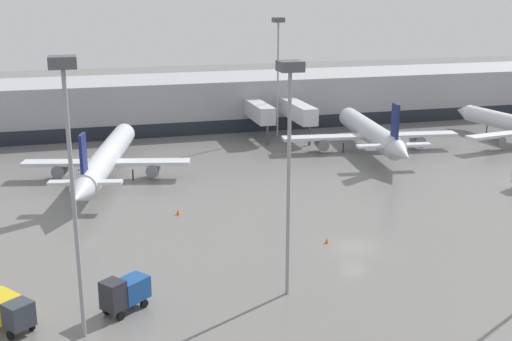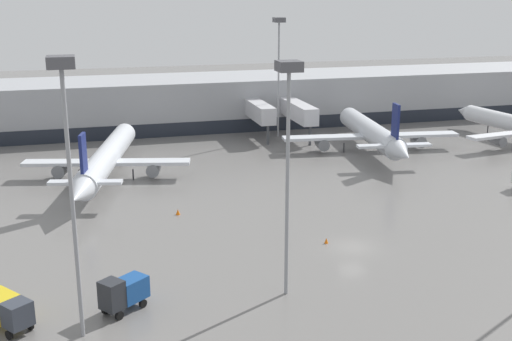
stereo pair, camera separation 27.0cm
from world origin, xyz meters
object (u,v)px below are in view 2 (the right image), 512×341
traffic_cone_1 (178,212)px  apron_light_mast_4 (66,124)px  traffic_cone_0 (326,241)px  parked_jet_0 (371,133)px  service_truck_2 (123,292)px  service_truck_1 (7,309)px  parked_jet_3 (107,158)px  apron_light_mast_1 (288,115)px  apron_light_mast_3 (279,45)px

traffic_cone_1 → apron_light_mast_4: size_ratio=0.03×
traffic_cone_0 → traffic_cone_1: size_ratio=0.87×
parked_jet_0 → traffic_cone_0: bearing=156.2°
service_truck_2 → traffic_cone_0: size_ratio=7.46×
service_truck_2 → traffic_cone_1: bearing=-147.5°
service_truck_1 → apron_light_mast_4: 15.42m
parked_jet_3 → apron_light_mast_4: 43.38m
parked_jet_0 → parked_jet_3: 41.00m
service_truck_2 → apron_light_mast_1: apron_light_mast_1 is taller
apron_light_mast_3 → apron_light_mast_4: (-33.47, -59.57, 0.17)m
traffic_cone_0 → apron_light_mast_4: 30.79m
parked_jet_3 → apron_light_mast_1: bearing=-148.3°
service_truck_2 → apron_light_mast_4: bearing=5.7°
service_truck_2 → apron_light_mast_1: bearing=139.6°
service_truck_2 → apron_light_mast_1: 18.90m
traffic_cone_1 → apron_light_mast_4: bearing=-113.7°
apron_light_mast_1 → apron_light_mast_4: size_ratio=0.95×
service_truck_1 → service_truck_2: bearing=56.1°
apron_light_mast_4 → service_truck_2: bearing=43.8°
parked_jet_0 → traffic_cone_0: 39.93m
parked_jet_0 → service_truck_1: size_ratio=7.08×
service_truck_1 → apron_light_mast_3: apron_light_mast_3 is taller
service_truck_1 → traffic_cone_1: size_ratio=7.25×
service_truck_1 → service_truck_2: (8.54, 0.49, 0.06)m
service_truck_2 → traffic_cone_1: size_ratio=6.51×
service_truck_1 → apron_light_mast_3: bearing=108.6°
parked_jet_0 → apron_light_mast_1: size_ratio=1.70×
parked_jet_0 → parked_jet_3: (-40.72, -4.74, -0.09)m
traffic_cone_0 → apron_light_mast_1: 19.04m
traffic_cone_1 → apron_light_mast_4: 30.77m
traffic_cone_0 → apron_light_mast_3: bearing=78.5°
parked_jet_0 → apron_light_mast_1: 53.14m
traffic_cone_0 → apron_light_mast_4: apron_light_mast_4 is taller
parked_jet_3 → traffic_cone_1: size_ratio=57.13×
parked_jet_3 → apron_light_mast_1: size_ratio=1.89×
service_truck_2 → traffic_cone_1: service_truck_2 is taller
traffic_cone_1 → apron_light_mast_1: size_ratio=0.03×
apron_light_mast_1 → apron_light_mast_3: (17.03, 57.06, 0.52)m
parked_jet_3 → traffic_cone_0: bearing=-132.1°
service_truck_1 → traffic_cone_0: service_truck_1 is taller
traffic_cone_0 → apron_light_mast_3: size_ratio=0.03×
service_truck_1 → apron_light_mast_3: 70.38m
apron_light_mast_1 → traffic_cone_1: bearing=104.7°
traffic_cone_0 → apron_light_mast_3: apron_light_mast_3 is taller
service_truck_2 → apron_light_mast_4: 14.84m
service_truck_2 → apron_light_mast_3: bearing=-156.2°
traffic_cone_1 → apron_light_mast_3: (22.76, 35.24, 15.32)m
parked_jet_0 → service_truck_2: (-41.31, -42.89, -1.25)m
service_truck_1 → traffic_cone_1: (16.05, 21.76, -1.27)m
apron_light_mast_1 → apron_light_mast_3: bearing=73.4°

